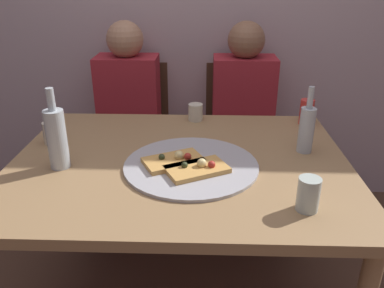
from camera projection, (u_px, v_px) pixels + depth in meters
dining_table at (180, 176)px, 1.58m from camera, size 1.32×1.03×0.74m
pizza_tray at (191, 165)px, 1.48m from camera, size 0.51×0.51×0.01m
pizza_slice_last at (197, 168)px, 1.42m from camera, size 0.25×0.22×0.05m
pizza_slice_extra at (174, 160)px, 1.48m from camera, size 0.26×0.22×0.05m
wine_bottle at (307, 128)px, 1.57m from camera, size 0.06×0.06×0.27m
beer_bottle at (57, 138)px, 1.44m from camera, size 0.07×0.07×0.31m
tumbler_near at (308, 194)px, 1.20m from camera, size 0.07×0.07×0.11m
tumbler_far at (196, 112)px, 1.93m from camera, size 0.07×0.07×0.08m
wine_glass at (52, 133)px, 1.67m from camera, size 0.07×0.07×0.09m
soda_can at (307, 112)px, 1.87m from camera, size 0.07×0.07×0.12m
chair_left at (133, 126)px, 2.48m from camera, size 0.44×0.44×0.90m
chair_right at (240, 128)px, 2.46m from camera, size 0.44×0.44×0.90m
guest_in_sweater at (127, 115)px, 2.29m from camera, size 0.36×0.56×1.17m
guest_in_beanie at (244, 117)px, 2.27m from camera, size 0.36×0.56×1.17m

